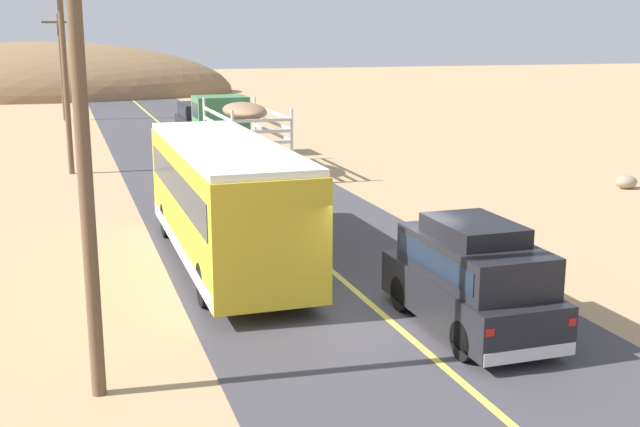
% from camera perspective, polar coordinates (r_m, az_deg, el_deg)
% --- Properties ---
extents(ground_plane, '(240.00, 240.00, 0.00)m').
position_cam_1_polar(ground_plane, '(17.26, 4.62, -7.36)').
color(ground_plane, tan).
extents(road_surface, '(8.00, 120.00, 0.02)m').
position_cam_1_polar(road_surface, '(17.25, 4.62, -7.33)').
color(road_surface, '#423F44').
rests_on(road_surface, ground).
extents(road_centre_line, '(0.16, 117.60, 0.00)m').
position_cam_1_polar(road_centre_line, '(17.25, 4.62, -7.29)').
color(road_centre_line, '#D8CC4C').
rests_on(road_centre_line, road_surface).
extents(suv_near, '(1.90, 4.62, 2.29)m').
position_cam_1_polar(suv_near, '(16.34, 10.76, -4.46)').
color(suv_near, black).
rests_on(suv_near, road_surface).
extents(livestock_truck, '(2.53, 9.70, 3.02)m').
position_cam_1_polar(livestock_truck, '(37.69, -6.48, 6.38)').
color(livestock_truck, '#3F7F4C').
rests_on(livestock_truck, road_surface).
extents(bus, '(2.54, 10.00, 3.21)m').
position_cam_1_polar(bus, '(20.80, -6.84, 1.08)').
color(bus, gold).
rests_on(bus, road_surface).
extents(car_far, '(1.90, 4.62, 1.93)m').
position_cam_1_polar(car_far, '(47.43, -8.81, 6.76)').
color(car_far, black).
rests_on(car_far, road_surface).
extents(power_pole_near, '(2.20, 0.24, 8.88)m').
position_cam_1_polar(power_pole_near, '(13.01, -16.72, 7.00)').
color(power_pole_near, brown).
rests_on(power_pole_near, ground).
extents(power_pole_mid, '(2.20, 0.24, 8.30)m').
position_cam_1_polar(power_pole_mid, '(35.65, -17.78, 9.78)').
color(power_pole_mid, brown).
rests_on(power_pole_mid, ground).
extents(power_pole_far, '(2.20, 0.24, 7.25)m').
position_cam_1_polar(power_pole_far, '(58.32, -18.00, 10.17)').
color(power_pole_far, brown).
rests_on(power_pole_far, ground).
extents(boulder_near_shoulder, '(0.87, 0.69, 0.52)m').
position_cam_1_polar(boulder_near_shoulder, '(33.32, 21.04, 2.11)').
color(boulder_near_shoulder, gray).
rests_on(boulder_near_shoulder, ground).
extents(distant_hill, '(37.72, 20.81, 10.28)m').
position_cam_1_polar(distant_hill, '(83.33, -19.28, 7.98)').
color(distant_hill, olive).
rests_on(distant_hill, ground).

